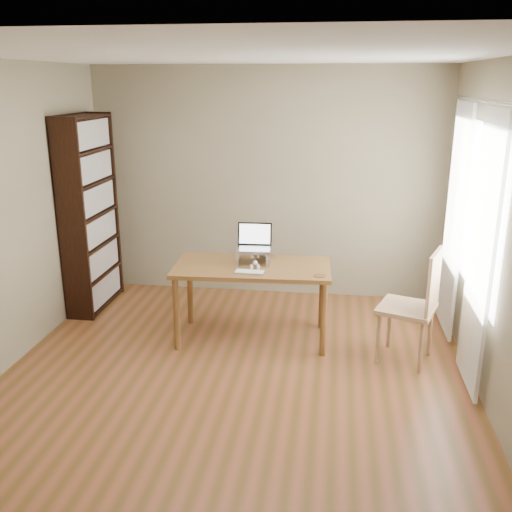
{
  "coord_description": "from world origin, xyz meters",
  "views": [
    {
      "loc": [
        0.79,
        -4.15,
        2.43
      ],
      "look_at": [
        0.07,
        0.91,
        0.85
      ],
      "focal_mm": 40.0,
      "sensor_mm": 36.0,
      "label": 1
    }
  ],
  "objects": [
    {
      "name": "room",
      "position": [
        0.03,
        0.01,
        1.3
      ],
      "size": [
        4.04,
        4.54,
        2.64
      ],
      "color": "brown",
      "rests_on": "ground"
    },
    {
      "name": "bookshelf",
      "position": [
        -1.83,
        1.55,
        1.05
      ],
      "size": [
        0.3,
        0.9,
        2.1
      ],
      "color": "black",
      "rests_on": "ground"
    },
    {
      "name": "curtains",
      "position": [
        1.92,
        0.8,
        1.17
      ],
      "size": [
        0.03,
        1.9,
        2.25
      ],
      "color": "white",
      "rests_on": "ground"
    },
    {
      "name": "desk",
      "position": [
        0.03,
        0.93,
        0.66
      ],
      "size": [
        1.51,
        0.81,
        0.75
      ],
      "rotation": [
        0.0,
        0.0,
        0.05
      ],
      "color": "brown",
      "rests_on": "ground"
    },
    {
      "name": "laptop_stand",
      "position": [
        0.03,
        1.01,
        0.83
      ],
      "size": [
        0.32,
        0.25,
        0.13
      ],
      "rotation": [
        0.0,
        0.0,
        0.05
      ],
      "color": "silver",
      "rests_on": "desk"
    },
    {
      "name": "laptop",
      "position": [
        0.03,
        1.07,
        0.94
      ],
      "size": [
        0.34,
        0.29,
        0.23
      ],
      "rotation": [
        0.0,
        0.0,
        0.05
      ],
      "color": "silver",
      "rests_on": "laptop_stand"
    },
    {
      "name": "keyboard",
      "position": [
        0.04,
        0.71,
        0.76
      ],
      "size": [
        0.28,
        0.13,
        0.02
      ],
      "rotation": [
        0.0,
        0.0,
        -0.05
      ],
      "color": "silver",
      "rests_on": "desk"
    },
    {
      "name": "coaster",
      "position": [
        0.68,
        0.71,
        0.75
      ],
      "size": [
        0.11,
        0.11,
        0.01
      ],
      "primitive_type": "cylinder",
      "color": "brown",
      "rests_on": "desk"
    },
    {
      "name": "cat",
      "position": [
        0.05,
        1.04,
        0.81
      ],
      "size": [
        0.23,
        0.47,
        0.14
      ],
      "rotation": [
        0.0,
        0.0,
        0.19
      ],
      "color": "#4B433B",
      "rests_on": "desk"
    },
    {
      "name": "chair",
      "position": [
        1.54,
        0.68,
        0.57
      ],
      "size": [
        0.6,
        0.59,
        1.05
      ],
      "rotation": [
        0.0,
        0.0,
        -0.34
      ],
      "color": "#A18057",
      "rests_on": "ground"
    }
  ]
}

